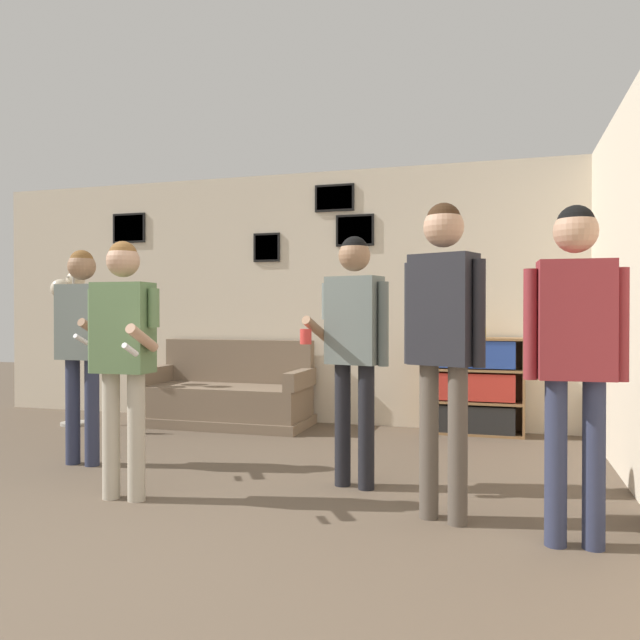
% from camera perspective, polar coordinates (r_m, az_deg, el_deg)
% --- Properties ---
extents(ground_plane, '(20.00, 20.00, 0.00)m').
position_cam_1_polar(ground_plane, '(3.20, -24.03, -21.08)').
color(ground_plane, brown).
extents(wall_back, '(7.91, 0.08, 2.70)m').
position_cam_1_polar(wall_back, '(6.75, -0.41, 2.13)').
color(wall_back, beige).
rests_on(wall_back, ground_plane).
extents(couch, '(1.77, 0.80, 0.89)m').
position_cam_1_polar(couch, '(6.72, -8.43, -6.98)').
color(couch, '#7A6651').
rests_on(couch, ground_plane).
extents(bookshelf, '(0.96, 0.30, 0.94)m').
position_cam_1_polar(bookshelf, '(6.29, 13.84, -5.88)').
color(bookshelf, olive).
rests_on(bookshelf, ground_plane).
extents(floor_lamp, '(0.41, 0.44, 1.74)m').
position_cam_1_polar(floor_lamp, '(7.07, -21.59, 2.08)').
color(floor_lamp, '#ADA89E').
rests_on(floor_lamp, ground_plane).
extents(person_player_foreground_left, '(0.50, 0.46, 1.67)m').
position_cam_1_polar(person_player_foreground_left, '(5.18, -20.95, -1.11)').
color(person_player_foreground_left, '#2D334C').
rests_on(person_player_foreground_left, ground_plane).
extents(person_player_foreground_center, '(0.50, 0.44, 1.64)m').
position_cam_1_polar(person_player_foreground_center, '(4.13, -17.56, -1.89)').
color(person_player_foreground_center, '#B7AD99').
rests_on(person_player_foreground_center, ground_plane).
extents(person_watcher_holding_cup, '(0.56, 0.40, 1.70)m').
position_cam_1_polar(person_watcher_holding_cup, '(4.22, 3.13, -1.18)').
color(person_watcher_holding_cup, black).
rests_on(person_watcher_holding_cup, ground_plane).
extents(person_spectator_near_bookshelf, '(0.47, 0.32, 1.81)m').
position_cam_1_polar(person_spectator_near_bookshelf, '(3.59, 11.21, -0.28)').
color(person_spectator_near_bookshelf, brown).
rests_on(person_spectator_near_bookshelf, ground_plane).
extents(person_spectator_far_right, '(0.50, 0.22, 1.72)m').
position_cam_1_polar(person_spectator_far_right, '(3.38, 22.30, -1.40)').
color(person_spectator_far_right, '#2D334C').
rests_on(person_spectator_far_right, ground_plane).
extents(bottle_on_floor, '(0.07, 0.07, 0.29)m').
position_cam_1_polar(bottle_on_floor, '(6.43, -16.24, -8.96)').
color(bottle_on_floor, black).
rests_on(bottle_on_floor, ground_plane).
extents(drinking_cup, '(0.08, 0.08, 0.10)m').
position_cam_1_polar(drinking_cup, '(6.25, 14.59, -1.12)').
color(drinking_cup, yellow).
rests_on(drinking_cup, bookshelf).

